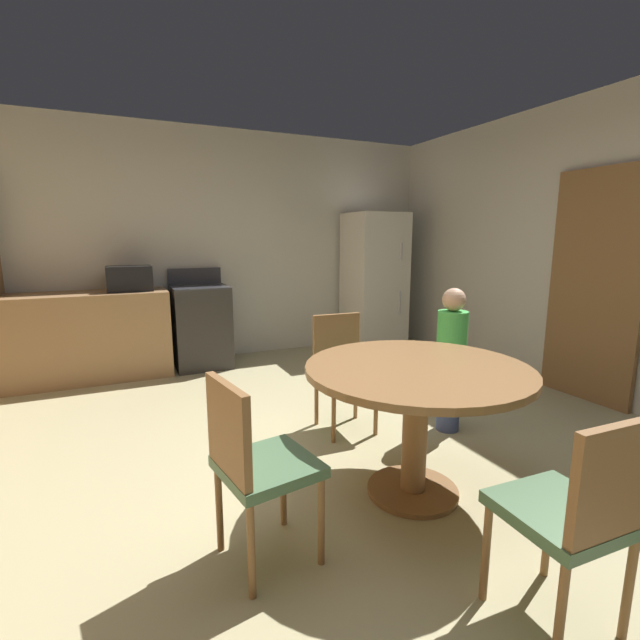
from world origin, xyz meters
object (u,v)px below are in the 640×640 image
object	(u,v)px
dining_table	(416,393)
person_child	(451,356)
chair_south	(577,510)
refrigerator	(374,282)
chair_west	(254,460)
microwave	(130,278)
oven_range	(201,326)
chair_north	(342,364)

from	to	relation	value
dining_table	person_child	xyz separation A→B (m)	(0.76, 0.60, -0.03)
person_child	chair_south	bearing A→B (deg)	25.13
dining_table	refrigerator	bearing A→B (deg)	62.59
chair_south	chair_west	world-z (taller)	same
chair_west	microwave	bearing A→B (deg)	86.58
chair_south	oven_range	bearing A→B (deg)	10.45
dining_table	person_child	distance (m)	0.97
chair_west	dining_table	bearing A→B (deg)	0.00
person_child	oven_range	bearing A→B (deg)	-99.43
oven_range	refrigerator	xyz separation A→B (m)	(2.23, -0.05, 0.41)
refrigerator	person_child	size ratio (longest dim) A/B	1.61
microwave	person_child	bearing A→B (deg)	-50.32
person_child	dining_table	bearing A→B (deg)	0.00
microwave	person_child	size ratio (longest dim) A/B	0.40
microwave	chair_west	size ratio (longest dim) A/B	0.51
microwave	chair_west	distance (m)	3.36
oven_range	chair_south	distance (m)	4.17
microwave	chair_south	xyz separation A→B (m)	(1.30, -4.12, -0.53)
refrigerator	chair_south	xyz separation A→B (m)	(-1.64, -4.07, -0.38)
refrigerator	person_child	bearing A→B (deg)	-108.67
refrigerator	chair_north	bearing A→B (deg)	-126.50
oven_range	chair_north	distance (m)	2.25
chair_south	chair_west	bearing A→B (deg)	50.96
oven_range	dining_table	distance (m)	3.20
chair_north	chair_west	world-z (taller)	same
person_child	refrigerator	bearing A→B (deg)	-146.91
oven_range	microwave	xyz separation A→B (m)	(-0.71, -0.00, 0.56)
oven_range	chair_west	xyz separation A→B (m)	(-0.34, -3.30, 0.03)
refrigerator	microwave	world-z (taller)	refrigerator
refrigerator	microwave	distance (m)	2.95
refrigerator	microwave	size ratio (longest dim) A/B	4.00
chair_north	microwave	bearing A→B (deg)	-143.98
refrigerator	dining_table	size ratio (longest dim) A/B	1.43
refrigerator	dining_table	world-z (taller)	refrigerator
oven_range	chair_west	bearing A→B (deg)	-95.91
oven_range	refrigerator	size ratio (longest dim) A/B	0.62
chair_south	chair_north	xyz separation A→B (m)	(0.09, 1.98, 0.00)
dining_table	person_child	world-z (taller)	person_child
chair_south	person_child	bearing A→B (deg)	-24.43
oven_range	chair_south	world-z (taller)	oven_range
oven_range	chair_south	xyz separation A→B (m)	(0.60, -4.13, 0.03)
microwave	dining_table	world-z (taller)	microwave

